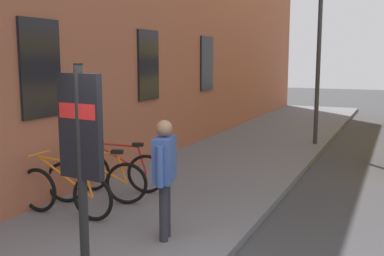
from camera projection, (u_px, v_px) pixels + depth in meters
ground at (349, 183)px, 9.58m from camera, size 60.00×60.00×0.00m
sidewalk_pavement at (251, 151)px, 12.49m from camera, size 24.00×3.50×0.12m
bicycle_under_window at (65, 192)px, 7.14m from camera, size 0.48×1.77×0.97m
bicycle_beside_lamp at (97, 181)px, 7.79m from camera, size 0.71×1.69×0.97m
bicycle_end_of_row at (119, 171)px, 8.44m from camera, size 0.64×1.72×0.97m
transit_info_sign at (81, 141)px, 4.78m from camera, size 0.14×0.56×2.40m
pedestrian_by_facade at (165, 167)px, 6.16m from camera, size 0.61×0.35×1.64m
street_lamp at (319, 37)px, 12.80m from camera, size 0.28×0.28×5.11m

